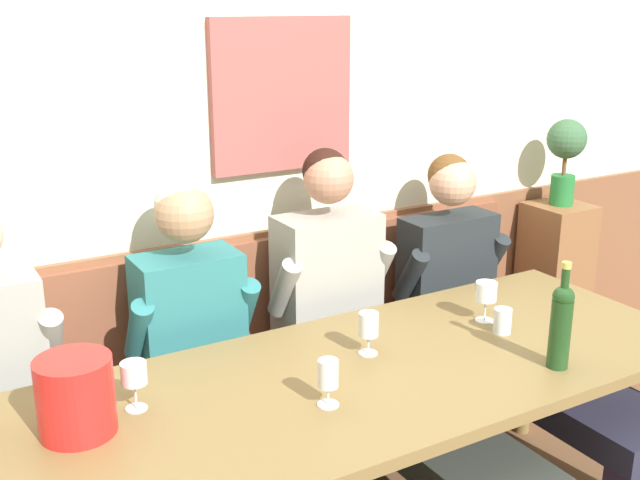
{
  "coord_description": "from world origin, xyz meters",
  "views": [
    {
      "loc": [
        -1.2,
        -1.71,
        1.87
      ],
      "look_at": [
        0.07,
        0.44,
        1.09
      ],
      "focal_mm": 43.43,
      "sensor_mm": 36.0,
      "label": 1
    }
  ],
  "objects_px": {
    "ice_bucket": "(76,396)",
    "wine_glass_right_end": "(328,376)",
    "dining_table": "(352,396)",
    "water_tumbler_right": "(502,321)",
    "person_left_seat": "(375,346)",
    "wine_glass_near_bucket": "(486,294)",
    "person_center_right_seat": "(507,327)",
    "person_right_seat": "(229,387)",
    "wine_glass_center_front": "(369,327)",
    "wall_bench": "(259,410)",
    "potted_plant": "(566,150)",
    "wine_bottle_clear_water": "(561,323)",
    "person_center_left_seat": "(8,440)",
    "wine_glass_by_bottle": "(134,376)"
  },
  "relations": [
    {
      "from": "wine_glass_center_front",
      "to": "potted_plant",
      "type": "relative_size",
      "value": 0.35
    },
    {
      "from": "wine_glass_right_end",
      "to": "wine_bottle_clear_water",
      "type": "bearing_deg",
      "value": -11.87
    },
    {
      "from": "person_center_right_seat",
      "to": "wine_glass_center_front",
      "type": "relative_size",
      "value": 8.91
    },
    {
      "from": "wine_glass_near_bucket",
      "to": "person_right_seat",
      "type": "bearing_deg",
      "value": 167.52
    },
    {
      "from": "person_right_seat",
      "to": "water_tumbler_right",
      "type": "bearing_deg",
      "value": -19.16
    },
    {
      "from": "dining_table",
      "to": "wine_glass_center_front",
      "type": "height_order",
      "value": "wine_glass_center_front"
    },
    {
      "from": "wine_glass_near_bucket",
      "to": "wine_glass_right_end",
      "type": "height_order",
      "value": "wine_glass_near_bucket"
    },
    {
      "from": "wine_glass_near_bucket",
      "to": "water_tumbler_right",
      "type": "distance_m",
      "value": 0.13
    },
    {
      "from": "wine_bottle_clear_water",
      "to": "potted_plant",
      "type": "relative_size",
      "value": 0.85
    },
    {
      "from": "person_right_seat",
      "to": "wall_bench",
      "type": "bearing_deg",
      "value": 52.75
    },
    {
      "from": "person_right_seat",
      "to": "potted_plant",
      "type": "bearing_deg",
      "value": 11.62
    },
    {
      "from": "wine_glass_near_bucket",
      "to": "dining_table",
      "type": "bearing_deg",
      "value": -169.61
    },
    {
      "from": "dining_table",
      "to": "water_tumbler_right",
      "type": "height_order",
      "value": "water_tumbler_right"
    },
    {
      "from": "person_center_left_seat",
      "to": "wine_glass_right_end",
      "type": "relative_size",
      "value": 9.09
    },
    {
      "from": "person_center_left_seat",
      "to": "wine_bottle_clear_water",
      "type": "relative_size",
      "value": 3.68
    },
    {
      "from": "person_left_seat",
      "to": "wine_glass_near_bucket",
      "type": "bearing_deg",
      "value": -31.99
    },
    {
      "from": "wine_glass_center_front",
      "to": "wine_glass_right_end",
      "type": "bearing_deg",
      "value": -142.15
    },
    {
      "from": "ice_bucket",
      "to": "wine_glass_right_end",
      "type": "xyz_separation_m",
      "value": [
        0.66,
        -0.22,
        -0.02
      ]
    },
    {
      "from": "wall_bench",
      "to": "dining_table",
      "type": "distance_m",
      "value": 0.8
    },
    {
      "from": "person_left_seat",
      "to": "ice_bucket",
      "type": "distance_m",
      "value": 1.18
    },
    {
      "from": "wine_glass_center_front",
      "to": "water_tumbler_right",
      "type": "xyz_separation_m",
      "value": [
        0.5,
        -0.1,
        -0.05
      ]
    },
    {
      "from": "water_tumbler_right",
      "to": "person_right_seat",
      "type": "bearing_deg",
      "value": 160.84
    },
    {
      "from": "person_center_right_seat",
      "to": "wine_glass_right_end",
      "type": "xyz_separation_m",
      "value": [
        -1.1,
        -0.41,
        0.24
      ]
    },
    {
      "from": "wine_glass_right_end",
      "to": "potted_plant",
      "type": "xyz_separation_m",
      "value": [
        1.84,
        0.85,
        0.35
      ]
    },
    {
      "from": "person_right_seat",
      "to": "person_left_seat",
      "type": "distance_m",
      "value": 0.59
    },
    {
      "from": "ice_bucket",
      "to": "wine_glass_near_bucket",
      "type": "xyz_separation_m",
      "value": [
        1.48,
        0.02,
        -0.0
      ]
    },
    {
      "from": "person_center_left_seat",
      "to": "person_center_right_seat",
      "type": "height_order",
      "value": "person_center_left_seat"
    },
    {
      "from": "dining_table",
      "to": "wine_glass_right_end",
      "type": "distance_m",
      "value": 0.26
    },
    {
      "from": "person_left_seat",
      "to": "water_tumbler_right",
      "type": "xyz_separation_m",
      "value": [
        0.32,
        -0.32,
        0.15
      ]
    },
    {
      "from": "wall_bench",
      "to": "ice_bucket",
      "type": "distance_m",
      "value": 1.17
    },
    {
      "from": "dining_table",
      "to": "person_left_seat",
      "type": "xyz_separation_m",
      "value": [
        0.31,
        0.33,
        -0.04
      ]
    },
    {
      "from": "wine_glass_near_bucket",
      "to": "water_tumbler_right",
      "type": "bearing_deg",
      "value": -99.4
    },
    {
      "from": "person_center_right_seat",
      "to": "wine_glass_by_bottle",
      "type": "height_order",
      "value": "person_center_right_seat"
    },
    {
      "from": "person_center_right_seat",
      "to": "wall_bench",
      "type": "bearing_deg",
      "value": 156.46
    },
    {
      "from": "wall_bench",
      "to": "person_center_right_seat",
      "type": "distance_m",
      "value": 1.07
    },
    {
      "from": "water_tumbler_right",
      "to": "potted_plant",
      "type": "relative_size",
      "value": 0.21
    },
    {
      "from": "person_left_seat",
      "to": "potted_plant",
      "type": "height_order",
      "value": "potted_plant"
    },
    {
      "from": "water_tumbler_right",
      "to": "person_center_left_seat",
      "type": "bearing_deg",
      "value": 168.65
    },
    {
      "from": "wine_glass_near_bucket",
      "to": "water_tumbler_right",
      "type": "height_order",
      "value": "wine_glass_near_bucket"
    },
    {
      "from": "person_center_left_seat",
      "to": "dining_table",
      "type": "bearing_deg",
      "value": -18.73
    },
    {
      "from": "wall_bench",
      "to": "potted_plant",
      "type": "bearing_deg",
      "value": 1.18
    },
    {
      "from": "person_right_seat",
      "to": "water_tumbler_right",
      "type": "xyz_separation_m",
      "value": [
        0.91,
        -0.32,
        0.16
      ]
    },
    {
      "from": "water_tumbler_right",
      "to": "potted_plant",
      "type": "bearing_deg",
      "value": 34.57
    },
    {
      "from": "person_center_right_seat",
      "to": "ice_bucket",
      "type": "bearing_deg",
      "value": -173.86
    },
    {
      "from": "wine_glass_by_bottle",
      "to": "potted_plant",
      "type": "relative_size",
      "value": 0.35
    },
    {
      "from": "person_left_seat",
      "to": "person_center_right_seat",
      "type": "distance_m",
      "value": 0.63
    },
    {
      "from": "wine_glass_center_front",
      "to": "dining_table",
      "type": "bearing_deg",
      "value": -140.7
    },
    {
      "from": "person_center_right_seat",
      "to": "water_tumbler_right",
      "type": "bearing_deg",
      "value": -137.34
    },
    {
      "from": "wall_bench",
      "to": "wine_bottle_clear_water",
      "type": "bearing_deg",
      "value": -58.43
    },
    {
      "from": "wine_glass_near_bucket",
      "to": "person_center_right_seat",
      "type": "bearing_deg",
      "value": 30.51
    }
  ]
}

